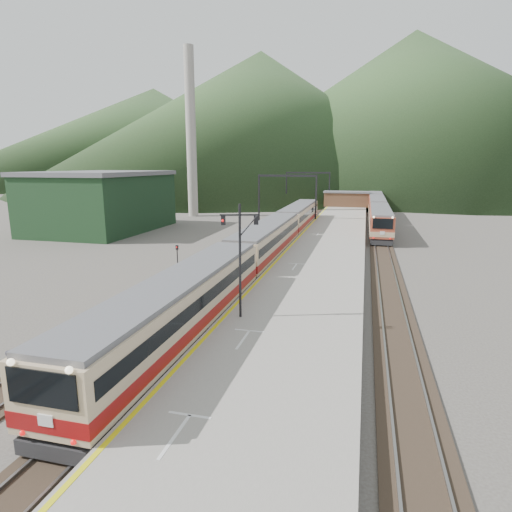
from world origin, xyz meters
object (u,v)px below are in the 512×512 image
(main_train, at_px, (268,240))
(second_train, at_px, (377,208))
(worker, at_px, (13,368))
(signal_mast, at_px, (240,249))

(main_train, distance_m, second_train, 40.20)
(main_train, relative_size, worker, 36.60)
(main_train, bearing_deg, worker, -100.75)
(main_train, relative_size, second_train, 1.10)
(signal_mast, height_order, worker, signal_mast)
(main_train, xyz_separation_m, signal_mast, (2.75, -19.15, 2.87))
(second_train, height_order, signal_mast, signal_mast)
(main_train, bearing_deg, second_train, 73.38)
(worker, bearing_deg, signal_mast, -89.31)
(worker, bearing_deg, main_train, -56.29)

